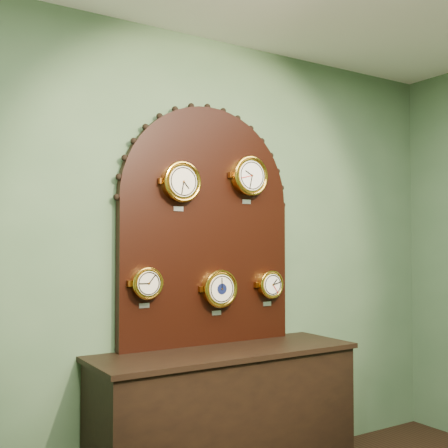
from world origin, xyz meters
TOP-DOWN VIEW (x-y plane):
  - wall_back at (0.00, 2.50)m, footprint 4.00×0.00m
  - shop_counter at (0.00, 2.23)m, footprint 1.60×0.50m
  - display_board at (0.00, 2.45)m, footprint 1.26×0.06m
  - roman_clock at (-0.22, 2.38)m, footprint 0.25×0.08m
  - arabic_clock at (0.28, 2.38)m, footprint 0.26×0.08m
  - hygrometer at (-0.45, 2.38)m, footprint 0.19×0.08m
  - barometer at (0.05, 2.38)m, footprint 0.24×0.08m
  - tide_clock at (0.44, 2.38)m, footprint 0.19×0.08m

SIDE VIEW (x-z plane):
  - shop_counter at x=0.00m, z-range 0.00..0.80m
  - barometer at x=0.05m, z-range 1.04..1.32m
  - tide_clock at x=0.44m, z-range 1.07..1.31m
  - hygrometer at x=-0.45m, z-range 1.11..1.35m
  - wall_back at x=0.00m, z-range -0.60..3.40m
  - display_board at x=0.00m, z-range 0.86..2.39m
  - roman_clock at x=-0.22m, z-range 1.68..1.98m
  - arabic_clock at x=0.28m, z-range 1.75..2.06m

